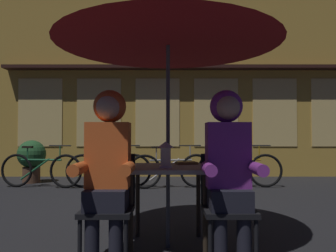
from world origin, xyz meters
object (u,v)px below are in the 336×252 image
(patio_umbrella, at_px, (168,26))
(person_right_hooded, at_px, (228,158))
(bicycle_third, at_px, (171,170))
(potted_plant, at_px, (32,158))
(chair_right, at_px, (227,201))
(bicycle_second, at_px, (109,170))
(bicycle_fourth, at_px, (240,170))
(book, at_px, (186,163))
(chair_left, at_px, (109,201))
(bicycle_nearest, at_px, (41,170))
(lantern, at_px, (166,154))
(person_left_hooded, at_px, (108,158))
(cafe_table, at_px, (168,177))

(patio_umbrella, xyz_separation_m, person_right_hooded, (0.48, -0.43, -1.21))
(bicycle_third, xyz_separation_m, potted_plant, (-3.02, 0.73, 0.20))
(person_right_hooded, relative_size, bicycle_third, 0.84)
(chair_right, xyz_separation_m, bicycle_second, (-1.65, 3.76, -0.14))
(bicycle_fourth, bearing_deg, book, -110.83)
(patio_umbrella, distance_m, potted_plant, 5.25)
(chair_right, height_order, book, chair_right)
(patio_umbrella, relative_size, book, 11.55)
(patio_umbrella, bearing_deg, chair_left, -142.45)
(bicycle_third, bearing_deg, potted_plant, 166.46)
(bicycle_third, relative_size, bicycle_fourth, 0.99)
(bicycle_second, relative_size, bicycle_fourth, 1.00)
(patio_umbrella, xyz_separation_m, bicycle_nearest, (-2.50, 3.39, -1.71))
(lantern, bearing_deg, bicycle_fourth, 68.00)
(person_left_hooded, relative_size, book, 7.00)
(patio_umbrella, bearing_deg, cafe_table, 0.00)
(person_right_hooded, relative_size, bicycle_second, 0.83)
(person_left_hooded, bearing_deg, book, 43.52)
(person_left_hooded, xyz_separation_m, person_right_hooded, (0.96, 0.00, 0.00))
(person_right_hooded, height_order, book, person_right_hooded)
(cafe_table, bearing_deg, potted_plant, 126.17)
(patio_umbrella, relative_size, bicycle_nearest, 1.38)
(person_right_hooded, bearing_deg, bicycle_nearest, 128.00)
(cafe_table, distance_m, lantern, 0.25)
(chair_right, relative_size, book, 4.35)
(patio_umbrella, distance_m, book, 1.33)
(chair_right, xyz_separation_m, bicycle_nearest, (-2.98, 3.76, -0.14))
(potted_plant, bearing_deg, person_right_hooded, -52.45)
(person_left_hooded, bearing_deg, cafe_table, 41.57)
(bicycle_third, height_order, bicycle_fourth, same)
(lantern, height_order, bicycle_fourth, lantern)
(chair_right, relative_size, person_right_hooded, 0.62)
(cafe_table, xyz_separation_m, patio_umbrella, (0.00, 0.00, 1.42))
(bicycle_second, distance_m, potted_plant, 1.93)
(person_right_hooded, relative_size, potted_plant, 1.52)
(cafe_table, xyz_separation_m, bicycle_third, (0.05, 3.33, -0.29))
(person_left_hooded, height_order, bicycle_second, person_left_hooded)
(bicycle_third, xyz_separation_m, bicycle_fourth, (1.37, 0.12, 0.00))
(bicycle_nearest, height_order, book, bicycle_nearest)
(patio_umbrella, xyz_separation_m, chair_left, (-0.48, -0.37, -1.57))
(person_right_hooded, distance_m, book, 0.70)
(person_left_hooded, relative_size, bicycle_nearest, 0.84)
(chair_left, relative_size, potted_plant, 0.95)
(chair_left, relative_size, chair_right, 1.00)
(person_left_hooded, xyz_separation_m, book, (0.66, 0.63, -0.09))
(bicycle_fourth, bearing_deg, person_left_hooded, -116.08)
(lantern, relative_size, bicycle_second, 0.14)
(cafe_table, xyz_separation_m, chair_left, (-0.48, -0.37, -0.15))
(chair_left, height_order, bicycle_second, chair_left)
(bicycle_second, bearing_deg, bicycle_third, -2.71)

